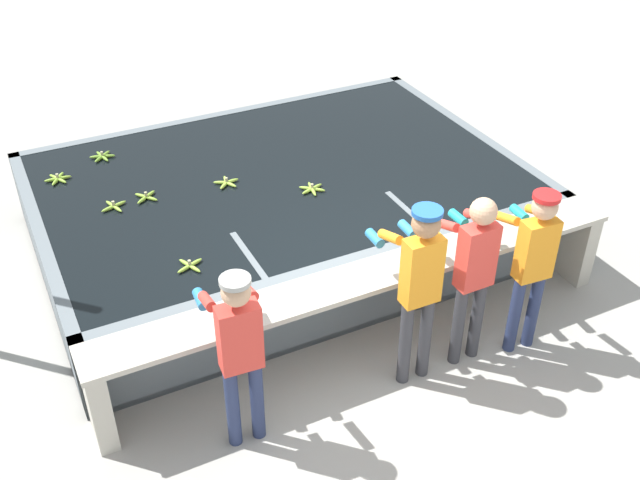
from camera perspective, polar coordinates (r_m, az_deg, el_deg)
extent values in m
plane|color=#A3A099|center=(6.96, 4.51, -9.12)|extent=(80.00, 80.00, 0.00)
cube|color=slate|center=(8.48, -2.99, 0.31)|extent=(5.10, 3.53, 0.06)
cube|color=slate|center=(7.01, 2.58, -4.07)|extent=(5.10, 0.12, 0.84)
cube|color=slate|center=(9.67, -7.19, 7.32)|extent=(5.10, 0.12, 0.84)
cube|color=slate|center=(7.82, -20.02, -1.89)|extent=(0.12, 3.53, 0.84)
cube|color=slate|center=(9.39, 11.05, 6.06)|extent=(0.12, 3.53, 0.84)
cube|color=black|center=(8.26, -3.08, 2.70)|extent=(4.86, 3.29, 0.77)
cube|color=slate|center=(7.07, -5.30, -3.88)|extent=(0.06, 0.80, 0.84)
cube|color=slate|center=(7.69, 6.51, -0.38)|extent=(0.06, 0.80, 0.84)
cube|color=#B7B2A3|center=(6.58, 3.85, -2.76)|extent=(5.10, 0.45, 0.05)
cube|color=#B7B2A3|center=(6.28, -16.57, -11.73)|extent=(0.16, 0.41, 0.79)
cube|color=#B7B2A3|center=(8.13, 18.93, -0.34)|extent=(0.16, 0.41, 0.79)
cylinder|color=navy|center=(6.03, -6.67, -12.49)|extent=(0.11, 0.11, 0.81)
cylinder|color=navy|center=(6.06, -4.82, -12.01)|extent=(0.11, 0.11, 0.81)
cube|color=#DB3D33|center=(5.56, -6.15, -7.39)|extent=(0.33, 0.19, 0.57)
sphere|color=tan|center=(5.29, -6.43, -3.96)|extent=(0.22, 0.22, 0.22)
cylinder|color=#9E9E99|center=(5.23, -6.50, -3.11)|extent=(0.23, 0.23, 0.04)
cylinder|color=#DB3D33|center=(5.60, -8.60, -4.65)|extent=(0.10, 0.31, 0.18)
cylinder|color=teal|center=(5.89, -9.10, -4.47)|extent=(0.10, 0.21, 0.08)
cylinder|color=#DB3D33|center=(5.65, -5.47, -3.91)|extent=(0.10, 0.31, 0.18)
cylinder|color=teal|center=(5.95, -6.12, -3.76)|extent=(0.10, 0.21, 0.08)
cylinder|color=#38383D|center=(6.51, 6.51, -7.80)|extent=(0.11, 0.11, 0.87)
cylinder|color=#38383D|center=(6.59, 8.01, -7.27)|extent=(0.11, 0.11, 0.87)
cube|color=orange|center=(6.08, 7.77, -2.34)|extent=(0.32, 0.18, 0.61)
sphere|color=#9E704C|center=(5.82, 8.11, 1.25)|extent=(0.23, 0.23, 0.23)
cylinder|color=#1E5199|center=(5.77, 8.19, 2.14)|extent=(0.25, 0.25, 0.04)
cylinder|color=orange|center=(6.05, 5.40, 0.23)|extent=(0.09, 0.31, 0.18)
cylinder|color=teal|center=(6.32, 4.20, 0.14)|extent=(0.09, 0.20, 0.08)
cylinder|color=orange|center=(6.20, 7.96, 0.94)|extent=(0.09, 0.31, 0.18)
cylinder|color=teal|center=(6.46, 6.68, 0.83)|extent=(0.09, 0.20, 0.08)
cylinder|color=#38383D|center=(6.77, 10.48, -6.40)|extent=(0.11, 0.11, 0.84)
cylinder|color=#38383D|center=(6.87, 11.84, -5.87)|extent=(0.11, 0.11, 0.84)
cube|color=#DB3D33|center=(6.38, 11.87, -1.21)|extent=(0.32, 0.17, 0.60)
sphere|color=tan|center=(6.14, 12.35, 2.14)|extent=(0.23, 0.23, 0.23)
cylinder|color=#DB3D33|center=(6.34, 9.60, 1.14)|extent=(0.08, 0.31, 0.18)
cylinder|color=#1EA3AD|center=(6.59, 8.23, 1.01)|extent=(0.09, 0.20, 0.08)
cylinder|color=#DB3D33|center=(6.51, 11.90, 1.83)|extent=(0.08, 0.31, 0.18)
cylinder|color=#1EA3AD|center=(6.76, 10.48, 1.68)|extent=(0.09, 0.20, 0.08)
cylinder|color=navy|center=(7.01, 14.60, -5.53)|extent=(0.11, 0.11, 0.81)
cylinder|color=navy|center=(7.11, 15.92, -5.11)|extent=(0.11, 0.11, 0.81)
cube|color=orange|center=(6.65, 16.16, -0.70)|extent=(0.33, 0.19, 0.58)
sphere|color=tan|center=(6.43, 16.76, 2.43)|extent=(0.22, 0.22, 0.22)
cylinder|color=red|center=(6.38, 16.91, 3.19)|extent=(0.23, 0.23, 0.04)
cylinder|color=orange|center=(6.62, 14.08, 1.59)|extent=(0.10, 0.31, 0.18)
cylinder|color=#1EA3AD|center=(6.87, 12.75, 1.49)|extent=(0.10, 0.21, 0.08)
cylinder|color=orange|center=(6.79, 16.31, 2.12)|extent=(0.10, 0.31, 0.18)
cylinder|color=#1EA3AD|center=(7.04, 14.94, 2.00)|extent=(0.10, 0.21, 0.08)
ellipsoid|color=#8CB738|center=(7.83, -12.86, 3.39)|extent=(0.16, 0.13, 0.04)
ellipsoid|color=#8CB738|center=(7.83, -13.42, 3.29)|extent=(0.13, 0.16, 0.04)
ellipsoid|color=#8CB738|center=(7.76, -13.35, 3.01)|extent=(0.16, 0.13, 0.04)
ellipsoid|color=#8CB738|center=(7.77, -12.78, 3.11)|extent=(0.13, 0.16, 0.04)
cylinder|color=tan|center=(7.78, -13.14, 3.43)|extent=(0.03, 0.03, 0.04)
ellipsoid|color=#9EC642|center=(7.88, -6.85, 4.24)|extent=(0.11, 0.17, 0.04)
ellipsoid|color=#9EC642|center=(7.93, -6.78, 4.47)|extent=(0.17, 0.06, 0.04)
ellipsoid|color=#9EC642|center=(7.96, -7.20, 4.55)|extent=(0.07, 0.17, 0.04)
ellipsoid|color=#9EC642|center=(7.92, -7.53, 4.36)|extent=(0.17, 0.11, 0.04)
ellipsoid|color=#9EC642|center=(7.87, -7.31, 4.17)|extent=(0.15, 0.14, 0.04)
cylinder|color=tan|center=(7.89, -7.15, 4.58)|extent=(0.03, 0.03, 0.04)
ellipsoid|color=#93BC3D|center=(6.68, -9.58, -2.13)|extent=(0.10, 0.17, 0.04)
ellipsoid|color=#93BC3D|center=(6.75, -9.54, -1.74)|extent=(0.17, 0.10, 0.04)
ellipsoid|color=#93BC3D|center=(6.76, -10.19, -1.76)|extent=(0.10, 0.17, 0.04)
ellipsoid|color=#93BC3D|center=(6.69, -10.25, -2.15)|extent=(0.17, 0.10, 0.04)
cylinder|color=tan|center=(6.70, -9.92, -1.70)|extent=(0.03, 0.03, 0.04)
ellipsoid|color=#75A333|center=(8.66, -16.45, 5.97)|extent=(0.15, 0.14, 0.04)
ellipsoid|color=#75A333|center=(8.65, -16.09, 6.01)|extent=(0.07, 0.17, 0.04)
ellipsoid|color=#75A333|center=(8.69, -15.89, 6.17)|extent=(0.17, 0.08, 0.04)
ellipsoid|color=#75A333|center=(8.74, -16.05, 6.30)|extent=(0.15, 0.14, 0.04)
ellipsoid|color=#75A333|center=(8.75, -16.40, 6.26)|extent=(0.07, 0.17, 0.04)
ellipsoid|color=#75A333|center=(8.71, -16.61, 6.10)|extent=(0.17, 0.08, 0.04)
cylinder|color=tan|center=(8.68, -16.29, 6.34)|extent=(0.03, 0.03, 0.04)
ellipsoid|color=#8CB738|center=(8.39, -19.71, 4.34)|extent=(0.17, 0.05, 0.04)
ellipsoid|color=#8CB738|center=(8.35, -19.49, 4.24)|extent=(0.12, 0.16, 0.04)
ellipsoid|color=#8CB738|center=(8.35, -19.12, 4.32)|extent=(0.11, 0.17, 0.04)
ellipsoid|color=#8CB738|center=(8.39, -18.98, 4.51)|extent=(0.17, 0.05, 0.04)
ellipsoid|color=#8CB738|center=(8.43, -19.20, 4.61)|extent=(0.12, 0.16, 0.04)
ellipsoid|color=#8CB738|center=(8.43, -19.57, 4.53)|extent=(0.11, 0.17, 0.04)
cylinder|color=tan|center=(8.37, -19.39, 4.64)|extent=(0.03, 0.03, 0.04)
ellipsoid|color=#93BC3D|center=(7.73, -0.22, 3.87)|extent=(0.15, 0.14, 0.04)
ellipsoid|color=#93BC3D|center=(7.77, -0.32, 4.06)|extent=(0.17, 0.09, 0.04)
ellipsoid|color=#93BC3D|center=(7.78, -0.72, 4.12)|extent=(0.07, 0.17, 0.04)
ellipsoid|color=#93BC3D|center=(7.75, -1.01, 3.97)|extent=(0.15, 0.14, 0.04)
ellipsoid|color=#93BC3D|center=(7.70, -0.90, 3.77)|extent=(0.17, 0.09, 0.04)
ellipsoid|color=#93BC3D|center=(7.69, -0.51, 3.72)|extent=(0.07, 0.17, 0.04)
cylinder|color=tan|center=(7.72, -0.61, 4.14)|extent=(0.03, 0.03, 0.04)
ellipsoid|color=#93BC3D|center=(7.74, -15.10, 2.64)|extent=(0.17, 0.09, 0.04)
ellipsoid|color=#93BC3D|center=(7.77, -15.65, 2.64)|extent=(0.09, 0.17, 0.04)
ellipsoid|color=#93BC3D|center=(7.70, -15.78, 2.33)|extent=(0.17, 0.09, 0.04)
ellipsoid|color=#93BC3D|center=(7.68, -15.22, 2.34)|extent=(0.09, 0.17, 0.04)
cylinder|color=tan|center=(7.70, -15.48, 2.71)|extent=(0.03, 0.03, 0.04)
cube|color=silver|center=(6.91, 8.43, -0.71)|extent=(0.20, 0.06, 0.00)
cube|color=black|center=(6.83, 6.91, -1.01)|extent=(0.10, 0.04, 0.02)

